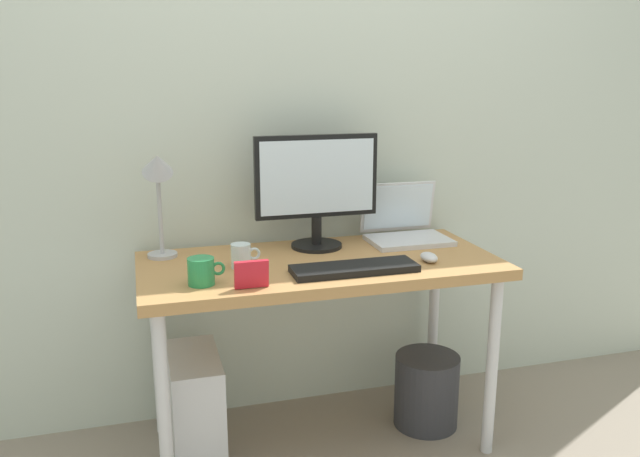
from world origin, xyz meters
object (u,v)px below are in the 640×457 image
object	(u,v)px
glass_cup	(242,256)
mouse	(429,257)
monitor	(317,185)
wastebasket	(426,390)
desk	(320,279)
photo_frame	(251,274)
computer_tower	(196,409)
desk_lamp	(158,180)
coffee_mug	(202,271)
keyboard	(354,268)
laptop	(404,226)

from	to	relation	value
glass_cup	mouse	bearing A→B (deg)	-10.01
monitor	wastebasket	bearing A→B (deg)	-22.41
desk	monitor	distance (m)	0.37
photo_frame	computer_tower	bearing A→B (deg)	125.51
monitor	wastebasket	xyz separation A→B (m)	(0.42, -0.17, -0.84)
desk_lamp	photo_frame	size ratio (longest dim) A/B	3.82
desk_lamp	coffee_mug	world-z (taller)	desk_lamp
desk	coffee_mug	size ratio (longest dim) A/B	10.68
coffee_mug	photo_frame	xyz separation A→B (m)	(0.15, -0.08, 0.00)
desk_lamp	photo_frame	world-z (taller)	desk_lamp
monitor	computer_tower	size ratio (longest dim) A/B	1.15
keyboard	photo_frame	bearing A→B (deg)	-168.56
desk	laptop	bearing A→B (deg)	24.57
computer_tower	coffee_mug	bearing A→B (deg)	-80.23
desk	mouse	distance (m)	0.41
desk	mouse	bearing A→B (deg)	-18.99
desk	photo_frame	bearing A→B (deg)	-140.84
desk_lamp	wastebasket	size ratio (longest dim) A/B	1.40
laptop	computer_tower	world-z (taller)	laptop
laptop	keyboard	bearing A→B (deg)	-133.54
photo_frame	wastebasket	world-z (taller)	photo_frame
monitor	mouse	size ratio (longest dim) A/B	5.37
desk	photo_frame	distance (m)	0.40
laptop	computer_tower	xyz separation A→B (m)	(-0.89, -0.18, -0.59)
wastebasket	monitor	bearing A→B (deg)	157.59
monitor	coffee_mug	world-z (taller)	monitor
desk_lamp	wastebasket	bearing A→B (deg)	-9.70
glass_cup	wastebasket	bearing A→B (deg)	1.11
monitor	desk_lamp	world-z (taller)	monitor
mouse	coffee_mug	world-z (taller)	coffee_mug
laptop	wastebasket	bearing A→B (deg)	-78.16
photo_frame	computer_tower	distance (m)	0.66
desk_lamp	keyboard	bearing A→B (deg)	-28.47
laptop	coffee_mug	distance (m)	0.93
photo_frame	wastebasket	distance (m)	1.02
mouse	photo_frame	size ratio (longest dim) A/B	0.82
desk_lamp	coffee_mug	bearing A→B (deg)	-72.01
photo_frame	computer_tower	size ratio (longest dim) A/B	0.26
laptop	coffee_mug	size ratio (longest dim) A/B	2.61
glass_cup	computer_tower	bearing A→B (deg)	174.73
keyboard	wastebasket	bearing A→B (deg)	24.19
keyboard	coffee_mug	size ratio (longest dim) A/B	3.59
desk_lamp	computer_tower	xyz separation A→B (m)	(0.08, -0.17, -0.83)
desk	photo_frame	size ratio (longest dim) A/B	11.90
desk	computer_tower	bearing A→B (deg)	179.36
desk_lamp	coffee_mug	xyz separation A→B (m)	(0.11, -0.33, -0.25)
desk	glass_cup	distance (m)	0.31
mouse	wastebasket	distance (m)	0.63
keyboard	mouse	world-z (taller)	mouse
monitor	keyboard	size ratio (longest dim) A/B	1.10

